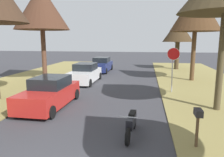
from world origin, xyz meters
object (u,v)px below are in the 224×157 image
at_px(street_tree_right_far, 178,31).
at_px(parked_sedan_white, 85,74).
at_px(stop_sign_far, 173,60).
at_px(curbside_mailbox, 198,117).
at_px(parked_motorcycle, 131,123).
at_px(street_tree_right_mid_b, 196,10).
at_px(parked_sedan_navy, 101,65).
at_px(street_tree_left_mid_b, 41,8).
at_px(parked_sedan_red, 50,93).

distance_m(street_tree_right_far, parked_sedan_white, 13.24).
relative_size(stop_sign_far, curbside_mailbox, 2.32).
bearing_deg(stop_sign_far, parked_motorcycle, -107.47).
distance_m(street_tree_right_mid_b, parked_sedan_white, 10.51).
bearing_deg(curbside_mailbox, street_tree_right_far, 84.48).
bearing_deg(curbside_mailbox, parked_sedan_white, 123.28).
distance_m(street_tree_right_mid_b, parked_sedan_navy, 11.08).
bearing_deg(street_tree_right_far, parked_sedan_navy, -160.22).
height_order(stop_sign_far, street_tree_right_far, street_tree_right_far).
height_order(stop_sign_far, street_tree_left_mid_b, street_tree_left_mid_b).
bearing_deg(parked_sedan_white, street_tree_left_mid_b, 176.12).
xyz_separation_m(street_tree_right_mid_b, parked_sedan_white, (-8.91, -2.09, -5.15)).
bearing_deg(parked_sedan_red, curbside_mailbox, -27.55).
relative_size(street_tree_right_mid_b, curbside_mailbox, 5.99).
distance_m(parked_sedan_red, parked_sedan_white, 6.69).
bearing_deg(stop_sign_far, curbside_mailbox, -90.38).
height_order(parked_sedan_red, parked_sedan_white, same).
relative_size(stop_sign_far, parked_sedan_red, 0.67).
relative_size(street_tree_right_mid_b, parked_sedan_navy, 1.72).
xyz_separation_m(parked_motorcycle, curbside_mailbox, (2.16, -0.58, 0.57)).
height_order(street_tree_left_mid_b, parked_sedan_white, street_tree_left_mid_b).
height_order(parked_sedan_white, parked_motorcycle, parked_sedan_white).
bearing_deg(stop_sign_far, street_tree_left_mid_b, 164.84).
bearing_deg(street_tree_left_mid_b, parked_sedan_red, -62.11).
height_order(street_tree_left_mid_b, parked_sedan_navy, street_tree_left_mid_b).
relative_size(parked_sedan_red, curbside_mailbox, 3.49).
xyz_separation_m(street_tree_right_mid_b, parked_sedan_red, (-8.90, -8.79, -5.15)).
xyz_separation_m(street_tree_left_mid_b, parked_sedan_red, (3.67, -6.94, -5.37)).
bearing_deg(parked_motorcycle, curbside_mailbox, -14.99).
bearing_deg(curbside_mailbox, street_tree_left_mid_b, 134.78).
bearing_deg(street_tree_right_mid_b, street_tree_right_far, 92.76).
height_order(street_tree_right_mid_b, parked_sedan_red, street_tree_right_mid_b).
bearing_deg(parked_motorcycle, street_tree_right_mid_b, 69.37).
relative_size(parked_sedan_white, parked_motorcycle, 2.16).
xyz_separation_m(street_tree_right_far, street_tree_left_mid_b, (-12.22, -9.13, 1.62)).
height_order(stop_sign_far, parked_sedan_red, stop_sign_far).
bearing_deg(stop_sign_far, parked_sedan_white, 159.12).
distance_m(parked_sedan_red, parked_sedan_navy, 13.02).
relative_size(street_tree_left_mid_b, parked_sedan_red, 1.78).
height_order(street_tree_right_mid_b, parked_sedan_navy, street_tree_right_mid_b).
bearing_deg(street_tree_right_far, parked_sedan_white, -132.39).
xyz_separation_m(street_tree_left_mid_b, parked_sedan_white, (3.66, -0.25, -5.37)).
height_order(street_tree_right_mid_b, street_tree_right_far, street_tree_right_mid_b).
xyz_separation_m(street_tree_right_mid_b, parked_motorcycle, (-4.40, -11.68, -5.39)).
height_order(stop_sign_far, parked_sedan_white, stop_sign_far).
height_order(parked_sedan_red, parked_sedan_navy, same).
bearing_deg(parked_sedan_red, street_tree_right_far, 61.99).
distance_m(street_tree_left_mid_b, parked_sedan_white, 6.50).
height_order(street_tree_right_mid_b, street_tree_left_mid_b, street_tree_left_mid_b).
relative_size(street_tree_right_mid_b, street_tree_left_mid_b, 0.96).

